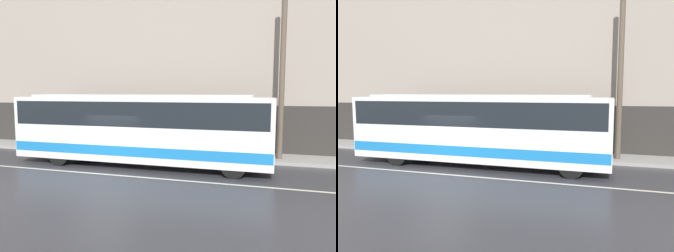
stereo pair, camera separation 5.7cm
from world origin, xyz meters
TOP-DOWN VIEW (x-y plane):
  - ground_plane at (0.00, 0.00)m, footprint 60.00×60.00m
  - sidewalk at (0.00, 5.16)m, footprint 60.00×2.32m
  - building_facade at (0.00, 6.46)m, footprint 60.00×0.35m
  - lane_stripe at (0.00, 0.00)m, footprint 54.00×0.14m
  - transit_bus at (0.86, 2.04)m, footprint 12.36×2.49m
  - utility_pole_near at (7.35, 4.80)m, footprint 0.27×0.27m

SIDE VIEW (x-z plane):
  - ground_plane at x=0.00m, z-range 0.00..0.00m
  - lane_stripe at x=0.00m, z-range 0.00..0.01m
  - sidewalk at x=0.00m, z-range 0.00..0.17m
  - transit_bus at x=0.86m, z-range 0.22..3.64m
  - utility_pole_near at x=7.35m, z-range 0.17..8.54m
  - building_facade at x=0.00m, z-range -0.21..13.66m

